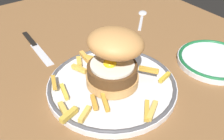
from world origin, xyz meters
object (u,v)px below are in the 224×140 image
dinner_plate (112,85)px  side_plate (214,60)px  burger (114,57)px  knife (34,45)px  spoon (142,14)px

dinner_plate → side_plate: (6.57, 24.10, -0.00)cm
burger → side_plate: burger is taller
side_plate → burger: bearing=-105.4°
burger → knife: size_ratio=0.72×
burger → side_plate: 25.42cm
dinner_plate → spoon: bearing=128.6°
knife → side_plate: bearing=43.9°
dinner_plate → burger: 6.66cm
side_plate → dinner_plate: bearing=-105.3°
dinner_plate → knife: size_ratio=1.45×
dinner_plate → side_plate: 24.98cm
burger → spoon: bearing=129.2°
burger → side_plate: (6.53, 23.65, -6.64)cm
burger → dinner_plate: bearing=-95.3°
side_plate → knife: 43.73cm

